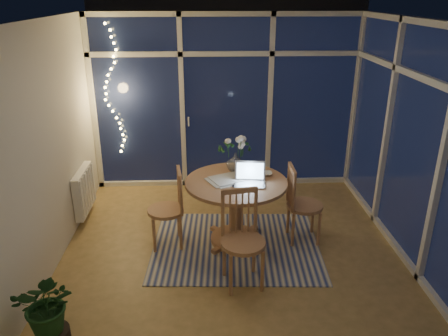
{
  "coord_description": "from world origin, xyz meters",
  "views": [
    {
      "loc": [
        -0.31,
        -4.42,
        2.85
      ],
      "look_at": [
        -0.11,
        0.25,
        0.96
      ],
      "focal_mm": 35.0,
      "sensor_mm": 36.0,
      "label": 1
    }
  ],
  "objects": [
    {
      "name": "radiator",
      "position": [
        -1.94,
        0.9,
        0.4
      ],
      "size": [
        0.1,
        0.7,
        0.58
      ],
      "primitive_type": "cube",
      "color": "white",
      "rests_on": "wall_left"
    },
    {
      "name": "phone",
      "position": [
        0.03,
        0.04,
        0.82
      ],
      "size": [
        0.11,
        0.05,
        0.01
      ],
      "primitive_type": "cube",
      "rotation": [
        0.0,
        0.0,
        -0.01
      ],
      "color": "black",
      "rests_on": "dining_table"
    },
    {
      "name": "laptop",
      "position": [
        0.18,
        0.09,
        0.94
      ],
      "size": [
        0.38,
        0.33,
        0.26
      ],
      "primitive_type": null,
      "rotation": [
        0.0,
        0.0,
        -0.1
      ],
      "color": "silver",
      "rests_on": "dining_table"
    },
    {
      "name": "garden_shrubs",
      "position": [
        -0.8,
        3.4,
        0.45
      ],
      "size": [
        0.9,
        0.9,
        0.9
      ],
      "primitive_type": "sphere",
      "color": "#1B3316",
      "rests_on": "ground"
    },
    {
      "name": "chair_left",
      "position": [
        -0.8,
        0.17,
        0.49
      ],
      "size": [
        0.51,
        0.51,
        0.98
      ],
      "primitive_type": "cube",
      "rotation": [
        0.0,
        0.0,
        -1.44
      ],
      "color": "#A17148",
      "rests_on": "floor"
    },
    {
      "name": "neighbour_roof",
      "position": [
        0.3,
        8.5,
        2.2
      ],
      "size": [
        7.0,
        3.0,
        2.2
      ],
      "primitive_type": "cube",
      "color": "#2F3139",
      "rests_on": "ground"
    },
    {
      "name": "floor",
      "position": [
        0.0,
        0.0,
        0.0
      ],
      "size": [
        4.0,
        4.0,
        0.0
      ],
      "primitive_type": "plane",
      "color": "olive",
      "rests_on": "ground"
    },
    {
      "name": "garden_fence",
      "position": [
        0.0,
        5.5,
        0.9
      ],
      "size": [
        11.0,
        0.08,
        1.8
      ],
      "primitive_type": "cube",
      "color": "#3D1D16",
      "rests_on": "ground"
    },
    {
      "name": "fairy_lights",
      "position": [
        -1.65,
        1.88,
        1.52
      ],
      "size": [
        0.24,
        0.1,
        1.85
      ],
      "primitive_type": null,
      "color": "#FFD566",
      "rests_on": "window_wall_back"
    },
    {
      "name": "wall_back",
      "position": [
        0.0,
        2.0,
        1.3
      ],
      "size": [
        4.0,
        0.04,
        2.6
      ],
      "primitive_type": "cube",
      "color": "silver",
      "rests_on": "floor"
    },
    {
      "name": "wall_left",
      "position": [
        -2.0,
        0.0,
        1.3
      ],
      "size": [
        0.04,
        4.0,
        2.6
      ],
      "primitive_type": "cube",
      "color": "silver",
      "rests_on": "floor"
    },
    {
      "name": "window_wall_back",
      "position": [
        0.0,
        1.96,
        1.3
      ],
      "size": [
        4.0,
        0.1,
        2.6
      ],
      "primitive_type": "cube",
      "color": "silver",
      "rests_on": "floor"
    },
    {
      "name": "garden_patio",
      "position": [
        0.5,
        5.0,
        -0.06
      ],
      "size": [
        12.0,
        6.0,
        0.1
      ],
      "primitive_type": "cube",
      "color": "black",
      "rests_on": "ground"
    },
    {
      "name": "chair_right",
      "position": [
        0.86,
        0.21,
        0.49
      ],
      "size": [
        0.46,
        0.46,
        0.99
      ],
      "primitive_type": "cube",
      "rotation": [
        0.0,
        0.0,
        1.58
      ],
      "color": "#A17148",
      "rests_on": "floor"
    },
    {
      "name": "wall_right",
      "position": [
        2.0,
        0.0,
        1.3
      ],
      "size": [
        0.04,
        4.0,
        2.6
      ],
      "primitive_type": "cube",
      "color": "silver",
      "rests_on": "floor"
    },
    {
      "name": "window_wall_right",
      "position": [
        1.96,
        0.0,
        1.3
      ],
      "size": [
        0.1,
        4.0,
        2.6
      ],
      "primitive_type": "cube",
      "color": "silver",
      "rests_on": "floor"
    },
    {
      "name": "rug",
      "position": [
        0.03,
        0.09,
        0.01
      ],
      "size": [
        2.06,
        1.68,
        0.01
      ],
      "primitive_type": "cube",
      "rotation": [
        0.0,
        0.0,
        -0.05
      ],
      "color": "beige",
      "rests_on": "floor"
    },
    {
      "name": "flower_vase",
      "position": [
        0.04,
        0.51,
        0.92
      ],
      "size": [
        0.21,
        0.21,
        0.21
      ],
      "primitive_type": "imported",
      "rotation": [
        0.0,
        0.0,
        -0.05
      ],
      "color": "white",
      "rests_on": "dining_table"
    },
    {
      "name": "bowl",
      "position": [
        0.4,
        0.36,
        0.83
      ],
      "size": [
        0.16,
        0.16,
        0.04
      ],
      "primitive_type": "imported",
      "rotation": [
        0.0,
        0.0,
        -0.05
      ],
      "color": "white",
      "rests_on": "dining_table"
    },
    {
      "name": "newspapers",
      "position": [
        -0.06,
        0.24,
        0.82
      ],
      "size": [
        0.48,
        0.41,
        0.02
      ],
      "primitive_type": "cube",
      "rotation": [
        0.0,
        0.0,
        0.27
      ],
      "color": "beige",
      "rests_on": "dining_table"
    },
    {
      "name": "wall_front",
      "position": [
        0.0,
        -2.0,
        1.3
      ],
      "size": [
        4.0,
        0.04,
        2.6
      ],
      "primitive_type": "cube",
      "color": "silver",
      "rests_on": "floor"
    },
    {
      "name": "potted_plant",
      "position": [
        -1.65,
        -1.42,
        0.38
      ],
      "size": [
        0.56,
        0.5,
        0.76
      ],
      "primitive_type": "imported",
      "rotation": [
        0.0,
        0.0,
        -0.05
      ],
      "color": "#17411C",
      "rests_on": "floor"
    },
    {
      "name": "chair_front",
      "position": [
        0.05,
        -0.63,
        0.52
      ],
      "size": [
        0.55,
        0.55,
        1.03
      ],
      "primitive_type": "cube",
      "rotation": [
        0.0,
        0.0,
        0.16
      ],
      "color": "#A17148",
      "rests_on": "floor"
    },
    {
      "name": "dining_table",
      "position": [
        0.03,
        0.19,
        0.41
      ],
      "size": [
        1.25,
        1.25,
        0.81
      ],
      "primitive_type": "cylinder",
      "rotation": [
        0.0,
        0.0,
        -0.05
      ],
      "color": "#A17148",
      "rests_on": "floor"
    },
    {
      "name": "ceiling",
      "position": [
        0.0,
        0.0,
        2.6
      ],
      "size": [
        4.0,
        4.0,
        0.0
      ],
      "primitive_type": "plane",
      "color": "white",
      "rests_on": "wall_back"
    }
  ]
}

